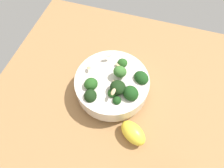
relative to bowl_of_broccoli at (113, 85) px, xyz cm
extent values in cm
cube|color=#996D42|center=(-2.07, 3.60, -6.13)|extent=(71.64, 71.64, 3.93)
cylinder|color=silver|center=(0.22, -0.20, -3.40)|extent=(10.75, 10.75, 1.53)
cylinder|color=silver|center=(0.22, -0.20, -0.33)|extent=(19.55, 19.55, 4.60)
cylinder|color=beige|center=(0.22, -0.20, 1.56)|extent=(17.12, 17.12, 0.80)
cylinder|color=#589D47|center=(-1.00, -5.69, 1.11)|extent=(1.65, 1.31, 1.86)
ellipsoid|color=#23511C|center=(-1.00, -5.69, 2.64)|extent=(3.30, 3.26, 2.98)
cylinder|color=#589D47|center=(-2.68, 5.22, 0.98)|extent=(1.24, 1.23, 1.07)
ellipsoid|color=#194216|center=(-2.68, 5.22, 2.20)|extent=(2.40, 2.92, 2.86)
cylinder|color=#2F662B|center=(-1.37, -1.88, 2.64)|extent=(1.29, 1.42, 1.17)
ellipsoid|color=#386B2B|center=(-1.37, -1.88, 4.07)|extent=(4.57, 4.29, 4.72)
cylinder|color=#3C7A32|center=(-5.47, 2.76, 1.12)|extent=(1.74, 1.66, 1.67)
ellipsoid|color=#194216|center=(-5.47, 2.76, 3.05)|extent=(5.63, 6.08, 5.52)
cylinder|color=#589D47|center=(3.85, 6.01, 0.99)|extent=(1.56, 1.63, 1.39)
ellipsoid|color=black|center=(3.85, 6.01, 2.38)|extent=(3.71, 4.57, 4.14)
cylinder|color=#589D47|center=(-6.88, -2.73, 0.66)|extent=(1.85, 1.89, 1.58)
ellipsoid|color=#194216|center=(-6.88, -2.73, 2.46)|extent=(5.50, 5.22, 3.17)
cylinder|color=#2F662B|center=(-1.13, 3.93, 1.20)|extent=(1.26, 1.44, 1.36)
ellipsoid|color=#23511C|center=(-1.13, 3.93, 2.42)|extent=(4.09, 3.90, 3.02)
cylinder|color=#3C7A32|center=(-2.36, 2.30, 1.78)|extent=(1.95, 2.02, 1.39)
ellipsoid|color=black|center=(-2.36, 2.30, 3.42)|extent=(5.98, 6.01, 4.30)
cylinder|color=#4A8F3C|center=(4.77, 2.97, 1.37)|extent=(1.24, 1.31, 1.19)
ellipsoid|color=#23511C|center=(4.77, 2.97, 2.75)|extent=(5.12, 5.42, 4.44)
ellipsoid|color=#DBBC84|center=(-1.53, 4.51, 4.80)|extent=(1.27, 1.98, 0.98)
ellipsoid|color=#DBBC84|center=(-0.14, -4.77, 2.67)|extent=(1.97, 1.37, 0.68)
ellipsoid|color=#DBBC84|center=(-0.78, 0.71, 2.54)|extent=(1.84, 2.07, 0.78)
ellipsoid|color=#DBBC84|center=(6.83, -1.23, 3.19)|extent=(1.99, 1.75, 1.13)
ellipsoid|color=#DBBC84|center=(3.09, -6.11, 4.00)|extent=(2.01, 1.72, 1.10)
ellipsoid|color=yellow|center=(-8.43, 10.48, -1.95)|extent=(8.39, 7.49, 4.44)
camera|label=1|loc=(-7.88, 26.13, 46.86)|focal=32.76mm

